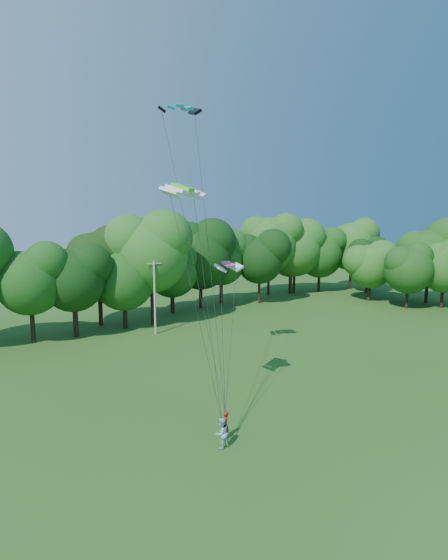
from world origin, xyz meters
TOP-DOWN VIEW (x-y plane):
  - ground at (0.00, 0.00)m, footprint 160.00×160.00m
  - utility_pole at (5.10, 29.30)m, footprint 1.56×0.54m
  - kite_flyer_left at (-2.85, 6.77)m, footprint 0.73×0.70m
  - kite_flyer_right at (-3.65, 6.09)m, footprint 0.91×0.73m
  - kite_teal at (-0.43, 15.19)m, footprint 3.21×2.27m
  - kite_green at (-3.51, 10.00)m, footprint 3.32×2.43m
  - kite_pink at (0.69, 10.93)m, footprint 2.01×1.20m
  - tree_back_center at (1.95, 36.81)m, footprint 8.44×8.44m
  - tree_back_east at (35.07, 37.47)m, footprint 8.13×8.13m
  - tree_flank_east at (39.31, 19.30)m, footprint 7.31×7.31m

SIDE VIEW (x-z plane):
  - ground at x=0.00m, z-range 0.00..0.00m
  - kite_flyer_left at x=-2.85m, z-range 0.00..1.68m
  - kite_flyer_right at x=-3.65m, z-range 0.00..1.76m
  - utility_pole at x=5.10m, z-range 0.12..8.13m
  - tree_flank_east at x=39.31m, z-range 1.32..11.95m
  - tree_back_east at x=35.07m, z-range 1.47..13.30m
  - tree_back_center at x=1.95m, z-range 1.53..13.81m
  - kite_pink at x=0.69m, z-range 9.52..9.88m
  - kite_green at x=-3.51m, z-range 14.34..14.92m
  - kite_teal at x=-0.43m, z-range 20.36..20.92m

